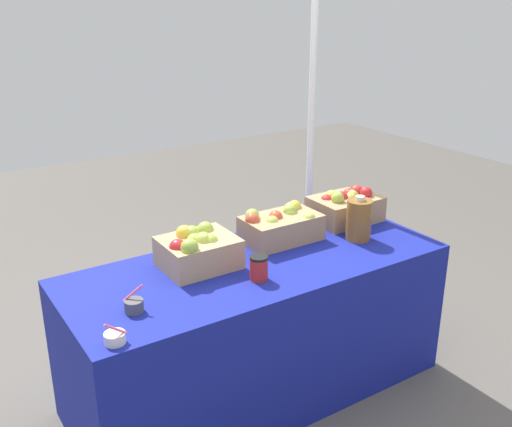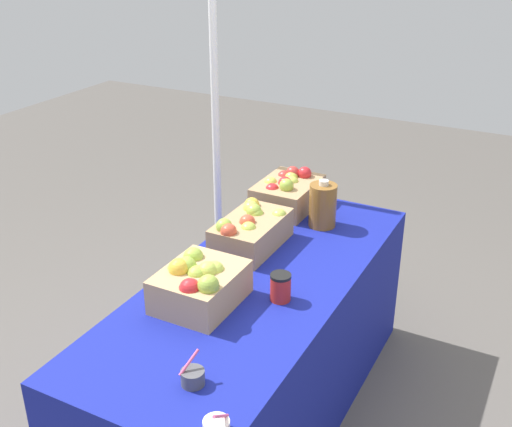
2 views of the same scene
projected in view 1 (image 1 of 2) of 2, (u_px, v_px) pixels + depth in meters
The scene contains 10 objects.
ground_plane at pixel (257, 388), 3.14m from camera, with size 10.00×10.00×0.00m, color #56514C.
table at pixel (257, 328), 3.01m from camera, with size 1.90×0.76×0.74m, color navy.
apple_crate_left at pixel (345, 206), 3.38m from camera, with size 0.38×0.27×0.20m.
apple_crate_middle at pixel (281, 225), 3.10m from camera, with size 0.41×0.24×0.19m.
apple_crate_right at pixel (197, 249), 2.80m from camera, with size 0.35×0.29×0.20m.
sample_bowl_near at pixel (134, 306), 2.42m from camera, with size 0.09×0.08×0.11m.
sample_bowl_mid at pixel (115, 338), 2.20m from camera, with size 0.09×0.08×0.10m.
cider_jug at pixel (359, 220), 3.11m from camera, with size 0.14×0.14×0.24m.
coffee_cup at pixel (259, 268), 2.68m from camera, with size 0.08×0.08×0.12m.
tent_pole at pixel (311, 146), 3.78m from camera, with size 0.04×0.04×2.10m, color white.
Camera 1 is at (-1.43, -2.19, 1.97)m, focal length 41.39 mm.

